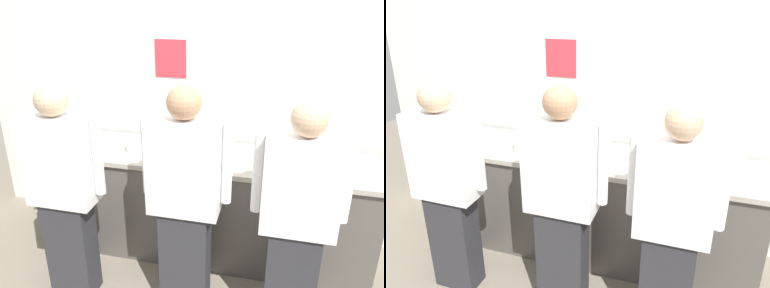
# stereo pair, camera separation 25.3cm
# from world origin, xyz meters

# --- Properties ---
(ground_plane) EXTENTS (9.00, 9.00, 0.00)m
(ground_plane) POSITION_xyz_m (0.00, 0.00, 0.00)
(ground_plane) COLOR slate
(wall_back) EXTENTS (4.52, 0.11, 2.71)m
(wall_back) POSITION_xyz_m (-0.00, 0.81, 1.36)
(wall_back) COLOR silver
(wall_back) RESTS_ON ground
(prep_counter) EXTENTS (2.88, 0.66, 0.94)m
(prep_counter) POSITION_xyz_m (0.00, 0.35, 0.47)
(prep_counter) COLOR #56514C
(prep_counter) RESTS_ON ground
(chef_near_left) EXTENTS (0.60, 0.24, 1.65)m
(chef_near_left) POSITION_xyz_m (-0.82, -0.37, 0.87)
(chef_near_left) COLOR #2D2D33
(chef_near_left) RESTS_ON ground
(chef_center) EXTENTS (0.61, 0.24, 1.67)m
(chef_center) POSITION_xyz_m (0.05, -0.30, 0.88)
(chef_center) COLOR #2D2D33
(chef_center) RESTS_ON ground
(chef_far_right) EXTENTS (0.60, 0.24, 1.63)m
(chef_far_right) POSITION_xyz_m (0.78, -0.32, 0.86)
(chef_far_right) COLOR #2D2D33
(chef_far_right) RESTS_ON ground
(plate_stack_front) EXTENTS (0.22, 0.22, 0.10)m
(plate_stack_front) POSITION_xyz_m (-0.50, 0.30, 0.98)
(plate_stack_front) COLOR white
(plate_stack_front) RESTS_ON prep_counter
(mixing_bowl_steel) EXTENTS (0.31, 0.31, 0.14)m
(mixing_bowl_steel) POSITION_xyz_m (1.08, 0.43, 1.00)
(mixing_bowl_steel) COLOR #B7BABF
(mixing_bowl_steel) RESTS_ON prep_counter
(sheet_tray) EXTENTS (0.54, 0.36, 0.02)m
(sheet_tray) POSITION_xyz_m (0.26, 0.36, 0.95)
(sheet_tray) COLOR #B7BABF
(sheet_tray) RESTS_ON prep_counter
(squeeze_bottle_primary) EXTENTS (0.05, 0.05, 0.19)m
(squeeze_bottle_primary) POSITION_xyz_m (-0.51, 0.50, 1.03)
(squeeze_bottle_primary) COLOR red
(squeeze_bottle_primary) RESTS_ON prep_counter
(squeeze_bottle_secondary) EXTENTS (0.06, 0.06, 0.21)m
(squeeze_bottle_secondary) POSITION_xyz_m (-0.14, 0.50, 1.04)
(squeeze_bottle_secondary) COLOR #56A333
(squeeze_bottle_secondary) RESTS_ON prep_counter
(squeeze_bottle_spare) EXTENTS (0.06, 0.06, 0.20)m
(squeeze_bottle_spare) POSITION_xyz_m (-0.38, 0.41, 1.03)
(squeeze_bottle_spare) COLOR #E5E066
(squeeze_bottle_spare) RESTS_ON prep_counter
(ramekin_green_sauce) EXTENTS (0.09, 0.09, 0.04)m
(ramekin_green_sauce) POSITION_xyz_m (-0.07, 0.21, 0.96)
(ramekin_green_sauce) COLOR white
(ramekin_green_sauce) RESTS_ON prep_counter
(ramekin_orange_sauce) EXTENTS (0.09, 0.09, 0.04)m
(ramekin_orange_sauce) POSITION_xyz_m (-1.11, 0.31, 0.96)
(ramekin_orange_sauce) COLOR white
(ramekin_orange_sauce) RESTS_ON prep_counter
(deli_cup) EXTENTS (0.09, 0.09, 0.10)m
(deli_cup) POSITION_xyz_m (0.73, 0.44, 0.99)
(deli_cup) COLOR white
(deli_cup) RESTS_ON prep_counter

